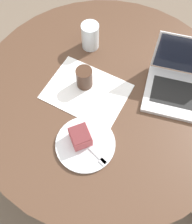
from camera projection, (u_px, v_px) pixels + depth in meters
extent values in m
plane|color=#6B5B4C|center=(102.00, 147.00, 1.75)|extent=(12.00, 12.00, 0.00)
cylinder|color=#4C3323|center=(102.00, 147.00, 1.74)|extent=(0.51, 0.51, 0.02)
cylinder|color=#4C3323|center=(103.00, 126.00, 1.44)|extent=(0.10, 0.10, 0.66)
cylinder|color=#4C3323|center=(105.00, 93.00, 1.13)|extent=(1.13, 1.13, 0.03)
cube|color=white|center=(87.00, 91.00, 1.12)|extent=(0.38, 0.32, 0.00)
cylinder|color=silver|center=(85.00, 144.00, 1.00)|extent=(0.23, 0.23, 0.01)
cube|color=#B74C51|center=(80.00, 137.00, 0.98)|extent=(0.10, 0.10, 0.06)
cube|color=maroon|center=(80.00, 134.00, 0.95)|extent=(0.10, 0.09, 0.00)
cube|color=silver|center=(90.00, 148.00, 0.99)|extent=(0.17, 0.03, 0.00)
cube|color=silver|center=(103.00, 161.00, 0.96)|extent=(0.03, 0.03, 0.00)
cylinder|color=#3D2619|center=(84.00, 78.00, 1.09)|extent=(0.07, 0.07, 0.10)
cylinder|color=silver|center=(90.00, 36.00, 1.18)|extent=(0.08, 0.08, 0.13)
cube|color=silver|center=(181.00, 95.00, 1.10)|extent=(0.37, 0.34, 0.02)
cube|color=black|center=(181.00, 94.00, 1.09)|extent=(0.28, 0.23, 0.00)
cube|color=silver|center=(192.00, 57.00, 1.05)|extent=(0.28, 0.13, 0.20)
cube|color=black|center=(192.00, 57.00, 1.05)|extent=(0.26, 0.13, 0.19)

